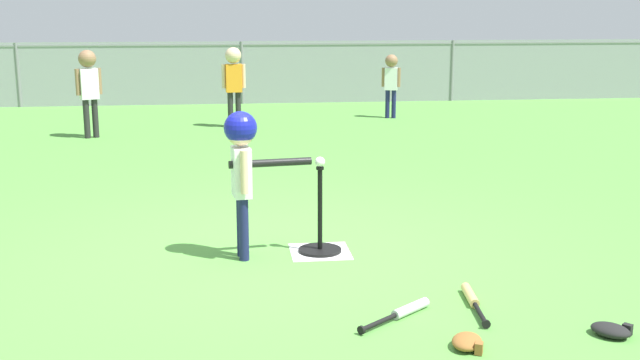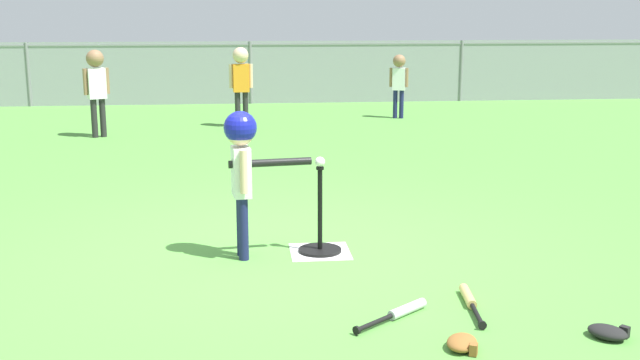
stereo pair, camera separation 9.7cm
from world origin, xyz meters
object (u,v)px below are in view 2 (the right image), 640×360
Objects in this scene: batter_child at (242,154)px; glove_near_bats at (608,332)px; fielder_near_right at (241,76)px; spare_bat_silver at (400,312)px; glove_by_plate at (462,343)px; fielder_deep_center at (399,77)px; batting_tee at (320,239)px; spare_bat_wood at (470,300)px; baseball_on_tee at (320,162)px; fielder_near_left at (96,81)px.

batter_child is 2.68m from glove_near_bats.
batter_child is 6.32m from fielder_near_right.
spare_bat_silver is 1.89× the size of glove_by_plate.
fielder_deep_center is 8.84m from glove_by_plate.
fielder_near_right is (-0.54, 6.24, 0.67)m from batting_tee.
fielder_deep_center is 1.67× the size of spare_bat_wood.
baseball_on_tee reaches higher than batting_tee.
batting_tee is 1.06× the size of spare_bat_wood.
spare_bat_wood is 2.27× the size of glove_near_bats.
batting_tee is at bearing 7.45° from batter_child.
batter_child is 1.05× the size of fielder_deep_center.
batter_child is 2.17m from glove_by_plate.
batter_child is 5.92m from fielder_near_left.
spare_bat_silver is at bearing -162.65° from spare_bat_wood.
glove_near_bats is at bearing -61.33° from fielder_near_left.
fielder_near_right reaches higher than baseball_on_tee.
spare_bat_wood is (3.33, -6.66, -0.75)m from fielder_near_left.
baseball_on_tee is at bearing 125.06° from spare_bat_wood.
batter_child is at bearing -90.19° from fielder_near_right.
batting_tee is at bearing 108.31° from glove_by_plate.
fielder_near_left reaches higher than baseball_on_tee.
fielder_near_right is (0.02, 6.32, 0.00)m from batter_child.
fielder_deep_center is at bearing 73.97° from batting_tee.
fielder_deep_center is 0.85× the size of fielder_near_left.
batting_tee is 2.43× the size of glove_by_plate.
spare_bat_silver is 0.82× the size of spare_bat_wood.
batter_child is at bearing -70.65° from fielder_near_left.
baseball_on_tee is at bearing 104.90° from spare_bat_silver.
batter_child is 0.90× the size of fielder_near_right.
spare_bat_silver is 1.16m from glove_near_bats.
fielder_near_left is 7.95m from glove_by_plate.
spare_bat_silver is at bearing -75.10° from baseball_on_tee.
spare_bat_silver is at bearing 158.86° from glove_near_bats.
batter_child is 1.89m from spare_bat_wood.
glove_near_bats is at bearing -50.21° from baseball_on_tee.
batting_tee is 2.23m from glove_near_bats.
batter_child is 7.47m from fielder_deep_center.
baseball_on_tee is 0.06× the size of fielder_near_right.
batter_child is at bearing 126.61° from spare_bat_silver.
fielder_near_right reaches higher than batting_tee.
batting_tee is 1.29× the size of spare_bat_silver.
baseball_on_tee is 0.07× the size of fielder_deep_center.
glove_near_bats is at bearing -93.76° from fielder_deep_center.
baseball_on_tee is 1.49m from spare_bat_silver.
batting_tee reaches higher than glove_by_plate.
glove_by_plate is at bearing -109.76° from spare_bat_wood.
glove_near_bats is (1.43, -1.71, -0.65)m from baseball_on_tee.
fielder_near_left is at bearing 109.35° from batter_child.
spare_bat_wood is (0.81, -1.15, -0.07)m from batting_tee.
batting_tee is at bearing -65.40° from fielder_near_left.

